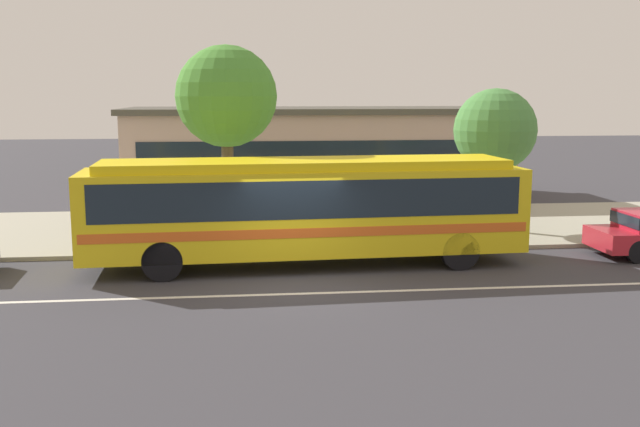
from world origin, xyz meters
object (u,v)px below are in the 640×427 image
at_px(street_tree_mid_block, 495,130).
at_px(pedestrian_waiting_near_sign, 137,208).
at_px(street_tree_near_stop, 226,98).
at_px(bus_stop_sign, 463,191).
at_px(transit_bus, 306,204).

bearing_deg(street_tree_mid_block, pedestrian_waiting_near_sign, -178.11).
bearing_deg(pedestrian_waiting_near_sign, street_tree_near_stop, -2.96).
distance_m(bus_stop_sign, street_tree_mid_block, 3.22).
relative_size(pedestrian_waiting_near_sign, street_tree_mid_block, 0.36).
height_order(bus_stop_sign, street_tree_near_stop, street_tree_near_stop).
height_order(transit_bus, street_tree_mid_block, street_tree_mid_block).
bearing_deg(pedestrian_waiting_near_sign, street_tree_mid_block, 1.89).
relative_size(transit_bus, pedestrian_waiting_near_sign, 7.02).
bearing_deg(bus_stop_sign, transit_bus, -160.22).
height_order(bus_stop_sign, street_tree_mid_block, street_tree_mid_block).
relative_size(bus_stop_sign, street_tree_mid_block, 0.54).
height_order(pedestrian_waiting_near_sign, bus_stop_sign, bus_stop_sign).
bearing_deg(street_tree_near_stop, bus_stop_sign, -13.53).
distance_m(pedestrian_waiting_near_sign, street_tree_near_stop, 4.36).
xyz_separation_m(transit_bus, bus_stop_sign, (4.83, 1.74, 0.07)).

